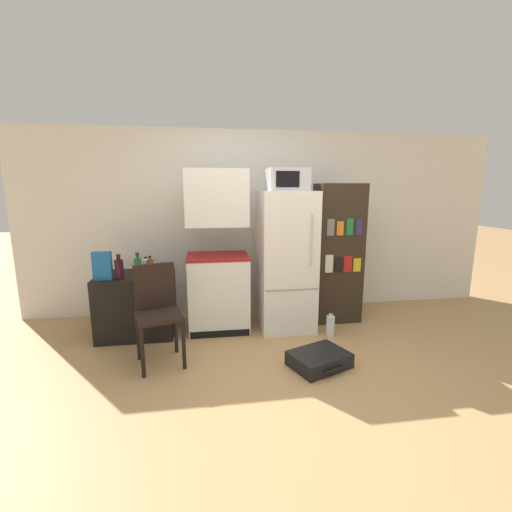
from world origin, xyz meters
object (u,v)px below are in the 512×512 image
refrigerator (286,261)px  bottle_milk_white (146,266)px  bottle_wine_dark (119,269)px  microwave (287,180)px  bottle_amber_beer (150,266)px  cereal_box (102,266)px  chair (157,305)px  kitchen_hutch (218,258)px  suitcase_large_flat (319,359)px  side_table (137,304)px  bookshelf (337,253)px  bottle_green_tall (138,267)px  water_bottle_front (330,325)px

refrigerator → bottle_milk_white: (-1.62, 0.13, -0.04)m
bottle_milk_white → bottle_wine_dark: bearing=-127.4°
microwave → bottle_amber_beer: (-1.57, 0.07, -0.97)m
cereal_box → chair: bearing=-39.2°
kitchen_hutch → suitcase_large_flat: (0.90, -1.06, -0.79)m
microwave → bottle_wine_dark: bearing=-174.8°
microwave → cereal_box: size_ratio=1.48×
kitchen_hutch → chair: kitchen_hutch is taller
side_table → bookshelf: 2.48m
side_table → bottle_wine_dark: bottle_wine_dark is taller
kitchen_hutch → bottle_green_tall: 0.88m
kitchen_hutch → bookshelf: bearing=3.4°
chair → bottle_milk_white: bearing=89.1°
bookshelf → chair: size_ratio=1.81×
refrigerator → bottle_green_tall: size_ratio=6.04×
bottle_milk_white → cereal_box: (-0.39, -0.30, 0.08)m
kitchen_hutch → chair: (-0.61, -0.71, -0.29)m
bookshelf → cereal_box: bearing=-173.6°
kitchen_hutch → bottle_amber_beer: size_ratio=9.41×
kitchen_hutch → bookshelf: size_ratio=1.09×
microwave → cereal_box: 2.21m
bottle_green_tall → suitcase_large_flat: (1.77, -0.90, -0.75)m
refrigerator → bottle_wine_dark: 1.86m
bottle_milk_white → kitchen_hutch: bearing=-5.6°
refrigerator → water_bottle_front: bearing=-40.3°
side_table → water_bottle_front: bearing=-10.3°
bottle_wine_dark → cereal_box: bearing=-180.0°
side_table → microwave: size_ratio=1.86×
suitcase_large_flat → bottle_green_tall: bearing=131.1°
side_table → bottle_milk_white: size_ratio=4.67×
chair → suitcase_large_flat: 1.62m
bookshelf → chair: 2.27m
microwave → cereal_box: bearing=-175.2°
bottle_wine_dark → kitchen_hutch: bearing=11.7°
side_table → bottle_wine_dark: 0.52m
microwave → chair: size_ratio=0.47×
kitchen_hutch → bottle_milk_white: (-0.82, 0.08, -0.08)m
side_table → bottle_milk_white: 0.45m
microwave → suitcase_large_flat: 1.97m
bookshelf → bottle_green_tall: size_ratio=6.36×
bottle_milk_white → water_bottle_front: (2.07, -0.50, -0.65)m
chair → water_bottle_front: 1.93m
refrigerator → suitcase_large_flat: bearing=-84.4°
refrigerator → chair: refrigerator is taller
side_table → bottle_amber_beer: bearing=15.7°
refrigerator → water_bottle_front: refrigerator is taller
bottle_wine_dark → suitcase_large_flat: bearing=-23.5°
bookshelf → water_bottle_front: (-0.25, -0.51, -0.73)m
bookshelf → refrigerator: bearing=-169.0°
kitchen_hutch → bottle_milk_white: 0.83m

